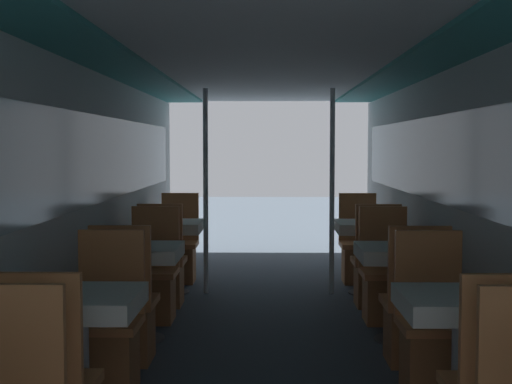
{
  "coord_description": "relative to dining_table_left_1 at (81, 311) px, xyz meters",
  "views": [
    {
      "loc": [
        -0.01,
        -0.96,
        1.5
      ],
      "look_at": [
        -0.08,
        3.19,
        1.23
      ],
      "focal_mm": 50.0,
      "sensor_mm": 36.0,
      "label": 1
    }
  ],
  "objects": [
    {
      "name": "dining_table_right_3",
      "position": [
        1.99,
        3.52,
        0.0
      ],
      "size": [
        0.62,
        0.62,
        0.73
      ],
      "color": "#4C4C51",
      "rests_on": "ground_plane"
    },
    {
      "name": "dining_table_right_1",
      "position": [
        1.99,
        0.0,
        0.0
      ],
      "size": [
        0.62,
        0.62,
        0.73
      ],
      "color": "#4C4C51",
      "rests_on": "ground_plane"
    },
    {
      "name": "chair_left_far_1",
      "position": [
        0.0,
        0.59,
        -0.34
      ],
      "size": [
        0.41,
        0.41,
        0.98
      ],
      "rotation": [
        0.0,
        0.0,
        3.14
      ],
      "color": "#9C5B31",
      "rests_on": "ground_plane"
    },
    {
      "name": "dining_table_left_2",
      "position": [
        0.0,
        1.76,
        0.0
      ],
      "size": [
        0.62,
        0.62,
        0.73
      ],
      "color": "#4C4C51",
      "rests_on": "ground_plane"
    },
    {
      "name": "wall_left",
      "position": [
        -0.39,
        0.99,
        0.46
      ],
      "size": [
        0.05,
        10.22,
        2.08
      ],
      "color": "silver",
      "rests_on": "ground_plane"
    },
    {
      "name": "chair_left_far_3",
      "position": [
        0.0,
        4.12,
        -0.34
      ],
      "size": [
        0.41,
        0.41,
        0.98
      ],
      "rotation": [
        0.0,
        0.0,
        3.14
      ],
      "color": "#9C5B31",
      "rests_on": "ground_plane"
    },
    {
      "name": "ceiling_panel",
      "position": [
        0.99,
        0.99,
        1.49
      ],
      "size": [
        2.77,
        10.22,
        0.07
      ],
      "color": "silver",
      "rests_on": "wall_left"
    },
    {
      "name": "dining_table_left_1",
      "position": [
        0.0,
        0.0,
        0.0
      ],
      "size": [
        0.62,
        0.62,
        0.73
      ],
      "color": "#4C4C51",
      "rests_on": "ground_plane"
    },
    {
      "name": "chair_left_near_3",
      "position": [
        0.0,
        2.93,
        -0.34
      ],
      "size": [
        0.41,
        0.41,
        0.98
      ],
      "color": "#9C5B31",
      "rests_on": "ground_plane"
    },
    {
      "name": "wall_right",
      "position": [
        2.38,
        0.99,
        0.46
      ],
      "size": [
        0.05,
        10.22,
        2.08
      ],
      "color": "silver",
      "rests_on": "ground_plane"
    },
    {
      "name": "chair_left_far_2",
      "position": [
        0.0,
        2.36,
        -0.34
      ],
      "size": [
        0.41,
        0.41,
        0.98
      ],
      "rotation": [
        0.0,
        0.0,
        3.14
      ],
      "color": "#9C5B31",
      "rests_on": "ground_plane"
    },
    {
      "name": "dining_table_left_3",
      "position": [
        0.0,
        3.52,
        0.0
      ],
      "size": [
        0.62,
        0.62,
        0.73
      ],
      "color": "#4C4C51",
      "rests_on": "ground_plane"
    },
    {
      "name": "support_pole_left_3",
      "position": [
        0.35,
        3.52,
        0.41
      ],
      "size": [
        0.05,
        0.05,
        2.08
      ],
      "color": "silver",
      "rests_on": "ground_plane"
    },
    {
      "name": "chair_right_near_3",
      "position": [
        1.99,
        2.93,
        -0.34
      ],
      "size": [
        0.41,
        0.41,
        0.98
      ],
      "color": "#9C5B31",
      "rests_on": "ground_plane"
    },
    {
      "name": "chair_right_far_3",
      "position": [
        1.99,
        4.12,
        -0.34
      ],
      "size": [
        0.41,
        0.41,
        0.98
      ],
      "rotation": [
        0.0,
        0.0,
        3.14
      ],
      "color": "#9C5B31",
      "rests_on": "ground_plane"
    },
    {
      "name": "support_pole_right_3",
      "position": [
        1.64,
        3.52,
        0.41
      ],
      "size": [
        0.05,
        0.05,
        2.08
      ],
      "color": "silver",
      "rests_on": "ground_plane"
    },
    {
      "name": "dining_table_right_2",
      "position": [
        1.99,
        1.76,
        0.0
      ],
      "size": [
        0.62,
        0.62,
        0.73
      ],
      "color": "#4C4C51",
      "rests_on": "ground_plane"
    },
    {
      "name": "chair_right_far_2",
      "position": [
        1.99,
        2.36,
        -0.34
      ],
      "size": [
        0.41,
        0.41,
        0.98
      ],
      "rotation": [
        0.0,
        0.0,
        3.14
      ],
      "color": "#9C5B31",
      "rests_on": "ground_plane"
    },
    {
      "name": "chair_right_far_1",
      "position": [
        1.99,
        0.59,
        -0.34
      ],
      "size": [
        0.41,
        0.41,
        0.98
      ],
      "rotation": [
        0.0,
        0.0,
        3.14
      ],
      "color": "#9C5B31",
      "rests_on": "ground_plane"
    },
    {
      "name": "chair_right_near_2",
      "position": [
        1.99,
        1.17,
        -0.34
      ],
      "size": [
        0.41,
        0.41,
        0.98
      ],
      "color": "#9C5B31",
      "rests_on": "ground_plane"
    },
    {
      "name": "chair_left_near_2",
      "position": [
        0.0,
        1.17,
        -0.34
      ],
      "size": [
        0.41,
        0.41,
        0.98
      ],
      "color": "#9C5B31",
      "rests_on": "ground_plane"
    }
  ]
}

